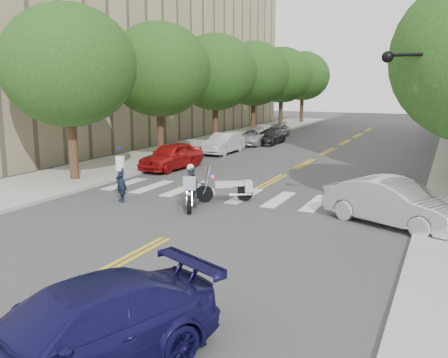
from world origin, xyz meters
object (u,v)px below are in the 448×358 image
Objects in this scene: motorcycle_police at (191,189)px; convertible at (394,203)px; motorcycle_parked at (230,189)px; sedan_blue at (74,333)px; officer_standing at (121,180)px.

convertible is at bearing 161.80° from motorcycle_police.
motorcycle_parked is at bearing -142.37° from motorcycle_police.
motorcycle_parked is 0.43× the size of convertible.
motorcycle_parked reaches higher than sedan_blue.
motorcycle_police is 1.13× the size of officer_standing.
officer_standing is at bearing -19.93° from motorcycle_police.
motorcycle_parked is 1.16× the size of officer_standing.
officer_standing is (-3.98, -1.91, 0.37)m from motorcycle_parked.
motorcycle_parked is (0.89, 1.67, -0.25)m from motorcycle_police.
motorcycle_police is 7.40m from convertible.
officer_standing is at bearing 82.31° from motorcycle_parked.
officer_standing is 0.37× the size of convertible.
motorcycle_parked is at bearing 126.42° from sedan_blue.
motorcycle_parked is 0.40× the size of sedan_blue.
motorcycle_police is 3.10m from officer_standing.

